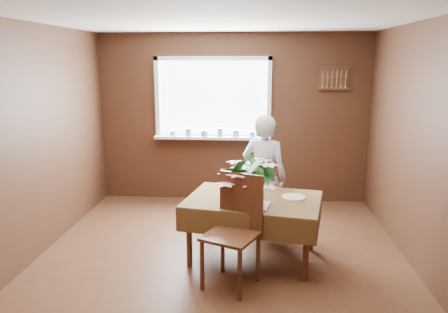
# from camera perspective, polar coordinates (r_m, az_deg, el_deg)

# --- Properties ---
(floor) EXTENTS (4.50, 4.50, 0.00)m
(floor) POSITION_cam_1_polar(r_m,az_deg,el_deg) (4.72, -0.54, -14.02)
(floor) COLOR #452717
(floor) RESTS_ON ground
(ceiling) EXTENTS (4.50, 4.50, 0.00)m
(ceiling) POSITION_cam_1_polar(r_m,az_deg,el_deg) (4.24, -0.62, 17.79)
(ceiling) COLOR white
(ceiling) RESTS_ON wall_back
(wall_back) EXTENTS (4.00, 0.00, 4.00)m
(wall_back) POSITION_cam_1_polar(r_m,az_deg,el_deg) (6.53, 1.18, 4.96)
(wall_back) COLOR #57321F
(wall_back) RESTS_ON floor
(wall_front) EXTENTS (4.00, 0.00, 4.00)m
(wall_front) POSITION_cam_1_polar(r_m,az_deg,el_deg) (2.17, -5.95, -10.92)
(wall_front) COLOR #57321F
(wall_front) RESTS_ON floor
(wall_left) EXTENTS (0.00, 4.50, 4.50)m
(wall_left) POSITION_cam_1_polar(r_m,az_deg,el_deg) (4.91, -24.52, 1.29)
(wall_left) COLOR #57321F
(wall_left) RESTS_ON floor
(wall_right) EXTENTS (0.00, 4.50, 4.50)m
(wall_right) POSITION_cam_1_polar(r_m,az_deg,el_deg) (4.59, 25.14, 0.52)
(wall_right) COLOR #57321F
(wall_right) RESTS_ON floor
(window_assembly) EXTENTS (1.72, 0.20, 1.22)m
(window_assembly) POSITION_cam_1_polar(r_m,az_deg,el_deg) (6.48, -1.50, 5.80)
(window_assembly) COLOR white
(window_assembly) RESTS_ON wall_back
(spoon_rack) EXTENTS (0.44, 0.05, 0.33)m
(spoon_rack) POSITION_cam_1_polar(r_m,az_deg,el_deg) (6.52, 14.22, 9.87)
(spoon_rack) COLOR #522E1A
(spoon_rack) RESTS_ON wall_back
(dining_table) EXTENTS (1.54, 1.19, 0.68)m
(dining_table) POSITION_cam_1_polar(r_m,az_deg,el_deg) (4.67, 3.84, -6.41)
(dining_table) COLOR #522E1A
(dining_table) RESTS_ON floor
(chair_far) EXTENTS (0.53, 0.53, 0.92)m
(chair_far) POSITION_cam_1_polar(r_m,az_deg,el_deg) (5.36, 4.99, -4.96)
(chair_far) COLOR #522E1A
(chair_far) RESTS_ON floor
(chair_near) EXTENTS (0.60, 0.60, 1.06)m
(chair_near) POSITION_cam_1_polar(r_m,az_deg,el_deg) (4.19, 1.47, -9.05)
(chair_near) COLOR #522E1A
(chair_near) RESTS_ON floor
(seated_woman) EXTENTS (0.63, 0.51, 1.50)m
(seated_woman) POSITION_cam_1_polar(r_m,az_deg,el_deg) (5.23, 5.25, -2.62)
(seated_woman) COLOR white
(seated_woman) RESTS_ON floor
(flower_bouquet) EXTENTS (0.54, 0.54, 0.46)m
(flower_bouquet) POSITION_cam_1_polar(r_m,az_deg,el_deg) (4.34, 3.25, -2.62)
(flower_bouquet) COLOR white
(flower_bouquet) RESTS_ON dining_table
(side_plate) EXTENTS (0.35, 0.35, 0.01)m
(side_plate) POSITION_cam_1_polar(r_m,az_deg,el_deg) (4.72, 9.08, -5.26)
(side_plate) COLOR white
(side_plate) RESTS_ON dining_table
(table_knife) EXTENTS (0.03, 0.24, 0.00)m
(table_knife) POSITION_cam_1_polar(r_m,az_deg,el_deg) (4.39, 5.14, -6.46)
(table_knife) COLOR silver
(table_knife) RESTS_ON dining_table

